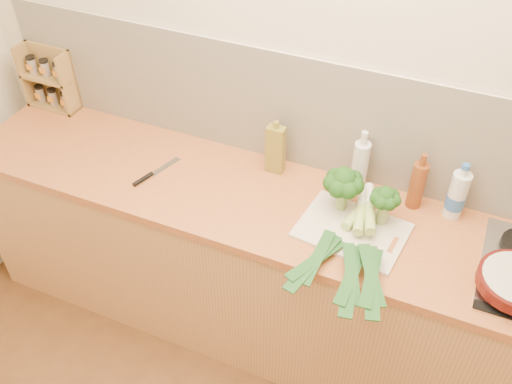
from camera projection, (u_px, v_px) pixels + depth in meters
room_shell at (328, 120)px, 2.42m from camera, size 3.50×3.50×3.50m
counter at (296, 278)px, 2.69m from camera, size 3.20×0.62×0.90m
chopping_board at (352, 230)px, 2.29m from camera, size 0.45×0.36×0.01m
broccoli_left at (344, 183)px, 2.29m from camera, size 0.17×0.17×0.20m
broccoli_right at (385, 199)px, 2.24m from camera, size 0.12×0.12×0.18m
leek_front at (343, 229)px, 2.26m from camera, size 0.20×0.63×0.04m
leek_mid at (358, 233)px, 2.22m from camera, size 0.17×0.67×0.04m
leek_back at (370, 231)px, 2.20m from camera, size 0.24×0.68×0.04m
chefs_knife at (149, 176)px, 2.55m from camera, size 0.11×0.26×0.02m
spice_rack at (51, 81)px, 2.90m from camera, size 0.27×0.11×0.33m
oil_tin at (276, 149)px, 2.51m from camera, size 0.08×0.05×0.26m
glass_bottle at (360, 165)px, 2.42m from camera, size 0.07×0.07×0.30m
amber_bottle at (417, 184)px, 2.34m from camera, size 0.06×0.06×0.27m
water_bottle at (457, 196)px, 2.30m from camera, size 0.08×0.08×0.24m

